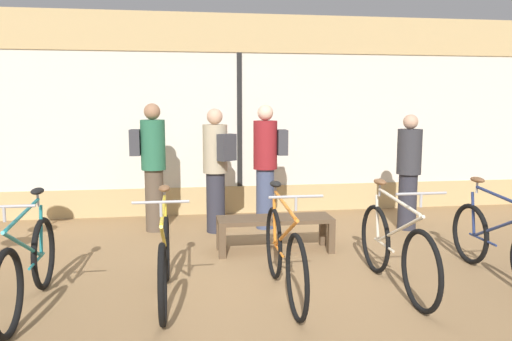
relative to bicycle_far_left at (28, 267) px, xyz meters
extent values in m
plane|color=#99754C|center=(2.29, 0.27, -0.39)|extent=(24.00, 24.00, 0.00)
cube|color=tan|center=(2.29, 3.59, -0.16)|extent=(12.00, 0.08, 0.45)
cube|color=silver|center=(2.29, 3.59, 1.14)|extent=(12.00, 0.04, 2.15)
cube|color=tan|center=(2.29, 3.59, 2.51)|extent=(12.00, 0.08, 0.60)
cube|color=black|center=(2.29, 3.57, 1.14)|extent=(0.08, 0.02, 2.15)
torus|color=black|center=(0.00, 0.51, -0.03)|extent=(0.06, 0.70, 0.70)
torus|color=black|center=(0.00, -0.54, -0.03)|extent=(0.06, 0.70, 0.70)
cylinder|color=#1E7A7F|center=(0.00, -0.05, 0.21)|extent=(0.03, 0.98, 0.51)
cylinder|color=#1E7A7F|center=(0.00, 0.47, 0.21)|extent=(0.03, 0.11, 0.49)
cylinder|color=#1E7A7F|center=(0.00, -0.02, 0.48)|extent=(0.03, 0.91, 0.10)
cylinder|color=#1E7A7F|center=(0.00, 0.27, -0.03)|extent=(0.03, 0.47, 0.03)
cylinder|color=#B2B2B7|center=(0.00, 0.43, 0.52)|extent=(0.02, 0.02, 0.14)
ellipsoid|color=black|center=(0.00, 0.43, 0.60)|extent=(0.11, 0.22, 0.06)
cylinder|color=#B2B2B7|center=(0.00, -0.48, 0.58)|extent=(0.02, 0.02, 0.12)
cylinder|color=#ADADB2|center=(0.00, -0.48, 0.64)|extent=(0.46, 0.02, 0.02)
torus|color=black|center=(1.18, 0.55, -0.04)|extent=(0.05, 0.68, 0.68)
torus|color=black|center=(1.18, -0.49, -0.04)|extent=(0.05, 0.68, 0.68)
cylinder|color=gold|center=(1.18, -0.01, 0.20)|extent=(0.03, 0.97, 0.51)
cylinder|color=gold|center=(1.18, 0.51, 0.20)|extent=(0.03, 0.11, 0.49)
cylinder|color=gold|center=(1.18, 0.02, 0.47)|extent=(0.03, 0.90, 0.10)
cylinder|color=gold|center=(1.18, 0.32, -0.04)|extent=(0.03, 0.47, 0.03)
cylinder|color=#B2B2B7|center=(1.18, 0.47, 0.51)|extent=(0.02, 0.02, 0.14)
ellipsoid|color=brown|center=(1.18, 0.47, 0.59)|extent=(0.11, 0.22, 0.06)
cylinder|color=#B2B2B7|center=(1.18, -0.43, 0.57)|extent=(0.02, 0.02, 0.12)
cylinder|color=#ADADB2|center=(1.18, -0.43, 0.63)|extent=(0.46, 0.02, 0.02)
torus|color=black|center=(2.28, 0.48, -0.02)|extent=(0.04, 0.74, 0.74)
torus|color=black|center=(2.28, -0.56, -0.02)|extent=(0.04, 0.74, 0.74)
cylinder|color=orange|center=(2.28, -0.08, 0.22)|extent=(0.03, 0.98, 0.51)
cylinder|color=orange|center=(2.28, 0.44, 0.22)|extent=(0.03, 0.11, 0.49)
cylinder|color=orange|center=(2.28, -0.05, 0.50)|extent=(0.03, 0.91, 0.10)
cylinder|color=orange|center=(2.28, 0.25, -0.02)|extent=(0.03, 0.47, 0.03)
cylinder|color=#B2B2B7|center=(2.28, 0.40, 0.53)|extent=(0.02, 0.02, 0.14)
ellipsoid|color=black|center=(2.28, 0.40, 0.61)|extent=(0.11, 0.22, 0.06)
cylinder|color=#B2B2B7|center=(2.28, -0.50, 0.59)|extent=(0.02, 0.02, 0.12)
cylinder|color=#ADADB2|center=(2.28, -0.50, 0.65)|extent=(0.46, 0.02, 0.02)
torus|color=black|center=(3.39, 0.49, -0.02)|extent=(0.05, 0.73, 0.73)
torus|color=black|center=(3.39, -0.55, -0.02)|extent=(0.05, 0.73, 0.73)
cylinder|color=beige|center=(3.39, -0.07, 0.22)|extent=(0.03, 0.97, 0.51)
cylinder|color=beige|center=(3.39, 0.45, 0.22)|extent=(0.03, 0.11, 0.49)
cylinder|color=beige|center=(3.39, -0.04, 0.49)|extent=(0.03, 0.90, 0.10)
cylinder|color=beige|center=(3.39, 0.25, -0.02)|extent=(0.03, 0.47, 0.03)
cylinder|color=#B2B2B7|center=(3.39, 0.41, 0.53)|extent=(0.02, 0.02, 0.14)
ellipsoid|color=brown|center=(3.39, 0.41, 0.61)|extent=(0.11, 0.22, 0.06)
cylinder|color=#B2B2B7|center=(3.39, -0.49, 0.59)|extent=(0.02, 0.02, 0.12)
cylinder|color=#ADADB2|center=(3.39, -0.49, 0.65)|extent=(0.46, 0.02, 0.02)
torus|color=black|center=(4.56, 0.60, -0.04)|extent=(0.05, 0.68, 0.68)
cylinder|color=navy|center=(4.56, 0.04, 0.20)|extent=(0.03, 0.99, 0.51)
cylinder|color=navy|center=(4.56, 0.56, 0.20)|extent=(0.03, 0.11, 0.49)
cylinder|color=navy|center=(4.56, 0.07, 0.47)|extent=(0.03, 0.92, 0.10)
cylinder|color=navy|center=(4.56, 0.37, -0.04)|extent=(0.03, 0.48, 0.03)
cylinder|color=#B2B2B7|center=(4.56, 0.52, 0.51)|extent=(0.02, 0.02, 0.14)
ellipsoid|color=brown|center=(4.56, 0.52, 0.59)|extent=(0.11, 0.22, 0.06)
cube|color=brown|center=(2.46, 1.38, 0.01)|extent=(1.40, 0.44, 0.05)
cube|color=brown|center=(1.80, 1.20, -0.20)|extent=(0.08, 0.08, 0.38)
cube|color=brown|center=(3.12, 1.20, -0.20)|extent=(0.08, 0.08, 0.38)
cube|color=brown|center=(1.80, 1.56, -0.20)|extent=(0.08, 0.08, 0.38)
cube|color=brown|center=(3.12, 1.56, -0.20)|extent=(0.08, 0.08, 0.38)
cylinder|color=#2D2D38|center=(4.55, 2.17, 0.02)|extent=(0.27, 0.27, 0.80)
cylinder|color=#333338|center=(4.55, 2.17, 0.74)|extent=(0.36, 0.36, 0.64)
sphere|color=tan|center=(4.55, 2.17, 1.16)|extent=(0.21, 0.21, 0.21)
cylinder|color=#424C6B|center=(2.54, 2.53, 0.05)|extent=(0.26, 0.26, 0.87)
cylinder|color=maroon|center=(2.54, 2.53, 0.83)|extent=(0.34, 0.34, 0.69)
sphere|color=beige|center=(2.54, 2.53, 1.28)|extent=(0.22, 0.22, 0.22)
cube|color=#38383D|center=(2.78, 2.53, 0.86)|extent=(0.14, 0.24, 0.36)
cylinder|color=brown|center=(0.96, 2.61, 0.05)|extent=(0.27, 0.27, 0.88)
cylinder|color=#286647|center=(0.96, 2.61, 0.84)|extent=(0.36, 0.36, 0.70)
sphere|color=#9E7051|center=(0.96, 2.61, 1.30)|extent=(0.23, 0.23, 0.23)
cube|color=#38383D|center=(0.72, 2.62, 0.88)|extent=(0.15, 0.25, 0.36)
cylinder|color=#2D2D38|center=(1.81, 2.42, 0.04)|extent=(0.36, 0.36, 0.84)
cylinder|color=tan|center=(1.81, 2.42, 0.79)|extent=(0.48, 0.48, 0.67)
sphere|color=tan|center=(1.81, 2.42, 1.23)|extent=(0.22, 0.22, 0.22)
cube|color=#38383D|center=(1.96, 2.23, 0.82)|extent=(0.28, 0.26, 0.36)
camera|label=1|loc=(1.35, -4.46, 1.42)|focal=35.00mm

